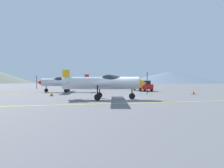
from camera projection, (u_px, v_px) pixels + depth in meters
The scene contains 9 objects.
ground_plane at pixel (125, 99), 16.24m from camera, with size 400.00×400.00×0.00m, color slate.
apron_line_near at pixel (138, 103), 13.07m from camera, with size 80.00×0.16×0.01m, color yellow.
apron_line_far at pixel (108, 93), 23.82m from camera, with size 80.00×0.16×0.01m, color yellow.
airplane_near at pixel (104, 83), 15.84m from camera, with size 7.31×8.33×2.50m.
airplane_mid at pixel (64, 82), 26.18m from camera, with size 7.29×8.37×2.50m.
car_sedan at pixel (143, 86), 29.60m from camera, with size 2.11×4.35×1.62m.
traffic_cone_front at pixel (52, 93), 19.42m from camera, with size 0.36×0.36×0.59m.
traffic_cone_side at pixel (193, 92), 22.10m from camera, with size 0.36×0.36×0.59m.
hill_centerleft at pixel (170, 77), 160.41m from camera, with size 87.87×87.87×9.88m, color slate.
Camera 1 is at (-4.52, -15.62, 1.52)m, focal length 30.15 mm.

